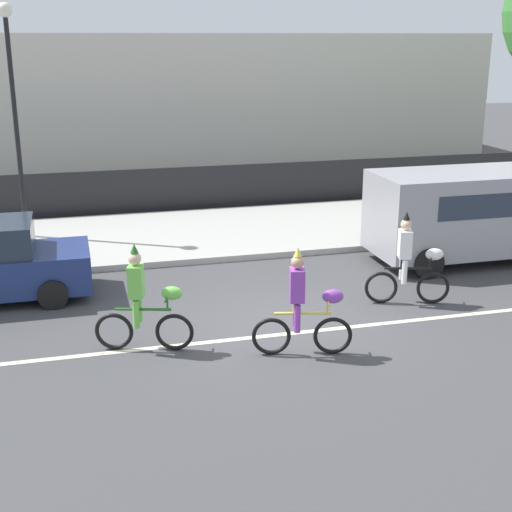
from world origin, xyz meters
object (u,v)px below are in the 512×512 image
Objects in this scene: parade_cyclist_lime at (144,304)px; parade_cyclist_zebra at (409,264)px; street_lamp_post at (12,88)px; parked_van_grey at (478,208)px; parade_cyclist_purple at (303,308)px.

parade_cyclist_lime is 1.00× the size of parade_cyclist_zebra.
parade_cyclist_lime is at bearing -73.41° from street_lamp_post.
parade_cyclist_lime is 0.33× the size of street_lamp_post.
parade_cyclist_lime is 8.95m from parked_van_grey.
parade_cyclist_purple is (2.58, -0.87, 0.00)m from parade_cyclist_lime.
parade_cyclist_zebra is (2.83, 1.77, 0.00)m from parade_cyclist_purple.
parade_cyclist_purple is 10.32m from street_lamp_post.
parked_van_grey is (5.76, 4.09, 0.44)m from parade_cyclist_purple.
parade_cyclist_lime is 1.00× the size of parade_cyclist_purple.
parade_cyclist_lime is 8.60m from street_lamp_post.
parade_cyclist_purple is at bearing -144.62° from parked_van_grey.
street_lamp_post is (-4.87, 8.54, 3.15)m from parade_cyclist_purple.
parade_cyclist_purple is at bearing -147.92° from parade_cyclist_zebra.
parade_cyclist_lime is 2.73m from parade_cyclist_purple.
parade_cyclist_purple is at bearing -60.31° from street_lamp_post.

